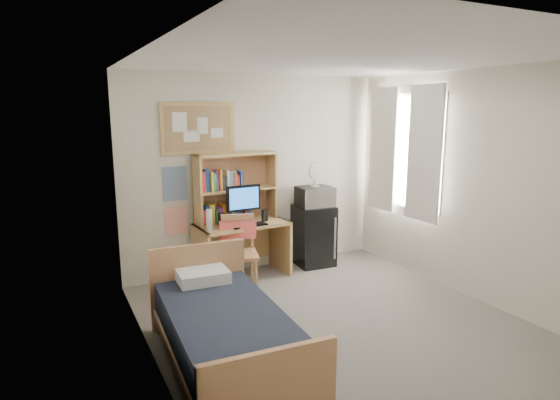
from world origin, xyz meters
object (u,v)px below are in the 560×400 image
speaker_left (222,220)px  desk_chair (240,254)px  bed (227,341)px  speaker_right (265,215)px  desk_fan (315,176)px  microwave (315,196)px  monitor (244,205)px  bulletin_board (198,128)px  mini_fridge (313,235)px  desk (242,250)px

speaker_left → desk_chair: bearing=-77.1°
bed → speaker_right: 2.35m
desk_fan → microwave: bearing=0.0°
desk_chair → monitor: (0.20, 0.35, 0.51)m
bulletin_board → desk_fan: (1.53, -0.27, -0.66)m
desk_chair → desk_fan: desk_fan is taller
bulletin_board → bed: size_ratio=0.51×
mini_fridge → speaker_right: 0.88m
mini_fridge → speaker_right: bearing=-170.0°
bulletin_board → mini_fridge: bulletin_board is taller
monitor → desk_chair: bearing=-124.1°
desk → microwave: 1.25m
speaker_left → bed: bearing=-112.9°
bulletin_board → desk_chair: bearing=-70.9°
desk → bulletin_board: bearing=142.3°
desk_chair → mini_fridge: 1.37m
speaker_right → speaker_left: bearing=-180.0°
desk_chair → speaker_left: 0.49m
microwave → monitor: bearing=-171.7°
monitor → desk_fan: (1.09, 0.08, 0.29)m
bulletin_board → microwave: 1.82m
desk → speaker_right: bearing=-11.3°
desk_fan → mini_fridge: bearing=90.0°
monitor → desk: bearing=90.0°
speaker_left → speaker_right: bearing=0.0°
bed → desk_fan: 3.01m
bulletin_board → desk_chair: bulletin_board is taller
desk → monitor: monitor is taller
desk_chair → speaker_left: bearing=122.3°
desk_fan → desk: bearing=-174.8°
bed → monitor: bearing=66.6°
bulletin_board → desk: bearing=-33.9°
mini_fridge → microwave: (-0.00, -0.02, 0.55)m
bulletin_board → desk_chair: 1.64m
monitor → speaker_left: 0.34m
speaker_right → desk_fan: (0.79, 0.06, 0.46)m
desk_fan → monitor: bearing=-171.7°
desk → speaker_right: size_ratio=7.59×
desk → bed: desk is taller
monitor → desk_fan: desk_fan is taller
speaker_right → desk_fan: size_ratio=0.50×
mini_fridge → bed: size_ratio=0.45×
bulletin_board → speaker_left: bearing=-68.9°
monitor → microwave: bearing=0.6°
microwave → bulletin_board: bearing=173.9°
desk_chair → speaker_right: size_ratio=5.95×
bulletin_board → speaker_right: bearing=-24.2°
mini_fridge → speaker_left: size_ratio=4.86×
mini_fridge → speaker_left: speaker_left is taller
speaker_right → microwave: (0.79, 0.06, 0.17)m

